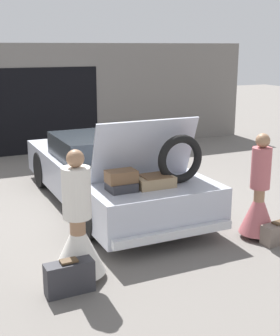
{
  "coord_description": "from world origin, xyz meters",
  "views": [
    {
      "loc": [
        -2.89,
        -7.48,
        2.73
      ],
      "look_at": [
        0.0,
        -1.29,
        0.94
      ],
      "focal_mm": 50.0,
      "sensor_mm": 36.0,
      "label": 1
    }
  ],
  "objects": [
    {
      "name": "garage_wall_back",
      "position": [
        0.0,
        4.54,
        1.39
      ],
      "size": [
        12.0,
        0.14,
        2.8
      ],
      "color": "slate",
      "rests_on": "ground_plane"
    },
    {
      "name": "suitcase_beside_right_person",
      "position": [
        1.52,
        -2.69,
        0.15
      ],
      "size": [
        0.54,
        0.26,
        0.32
      ],
      "color": "#75665B",
      "rests_on": "ground_plane"
    },
    {
      "name": "car",
      "position": [
        0.0,
        -0.01,
        0.56
      ],
      "size": [
        1.93,
        4.77,
        1.72
      ],
      "color": "#B2B7C6",
      "rests_on": "ground_plane"
    },
    {
      "name": "suitcase_beside_left_person",
      "position": [
        -1.59,
        -2.79,
        0.19
      ],
      "size": [
        0.56,
        0.22,
        0.41
      ],
      "color": "#2D2D33",
      "rests_on": "ground_plane"
    },
    {
      "name": "person_right",
      "position": [
        1.37,
        -2.4,
        0.56
      ],
      "size": [
        0.53,
        0.53,
        1.55
      ],
      "rotation": [
        0.0,
        0.0,
        1.8
      ],
      "color": "#997051",
      "rests_on": "ground_plane"
    },
    {
      "name": "person_left",
      "position": [
        -1.37,
        -2.49,
        0.56
      ],
      "size": [
        0.65,
        0.65,
        1.59
      ],
      "rotation": [
        0.0,
        0.0,
        -1.72
      ],
      "color": "#997051",
      "rests_on": "ground_plane"
    },
    {
      "name": "ground_plane",
      "position": [
        0.0,
        0.0,
        0.0
      ],
      "size": [
        40.0,
        40.0,
        0.0
      ],
      "primitive_type": "plane",
      "color": "slate"
    }
  ]
}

